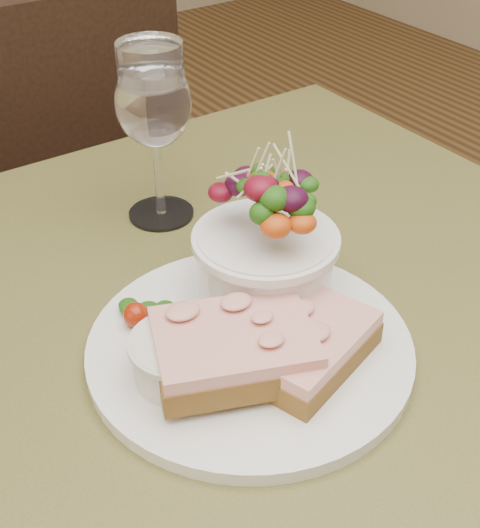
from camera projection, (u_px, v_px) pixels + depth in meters
cafe_table at (250, 410)px, 0.70m from camera, size 0.80×0.80×0.75m
chair_far at (46, 302)px, 1.40m from camera, size 0.42×0.42×0.90m
dinner_plate at (250, 348)px, 0.61m from camera, size 0.27×0.27×0.01m
sandwich_front at (302, 343)px, 0.58m from camera, size 0.13×0.11×0.03m
sandwich_back at (234, 348)px, 0.57m from camera, size 0.15×0.13×0.03m
ramekin at (180, 356)px, 0.57m from camera, size 0.07×0.07×0.04m
salad_bowl at (266, 237)px, 0.63m from camera, size 0.12×0.12×0.13m
garnish at (143, 310)px, 0.63m from camera, size 0.05×0.04×0.02m
wine_glass at (154, 108)px, 0.72m from camera, size 0.08×0.08×0.18m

